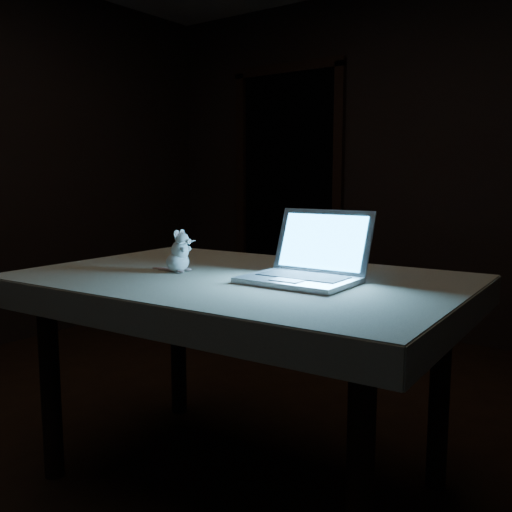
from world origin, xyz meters
The scene contains 7 objects.
floor centered at (0.00, 0.00, 0.00)m, with size 5.00×5.00×0.00m, color black.
back_wall centered at (0.00, 2.50, 1.30)m, with size 4.50×0.04×2.60m, color black.
doorway centered at (-1.10, 2.50, 1.06)m, with size 1.06×0.36×2.13m, color black, non-canonical shape.
table centered at (0.28, 0.05, 0.41)m, with size 1.52×0.98×0.82m, color black, non-canonical shape.
tablecloth centered at (0.24, 0.04, 0.77)m, with size 1.63×1.09×0.10m, color beige, non-canonical shape.
laptop centered at (0.54, 0.04, 0.95)m, with size 0.38×0.34×0.26m, color #A7A7AB, non-canonical shape.
plush_mouse centered at (0.03, -0.04, 0.91)m, with size 0.12×0.12×0.16m, color silver, non-canonical shape.
Camera 1 is at (1.57, -1.63, 1.19)m, focal length 40.00 mm.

